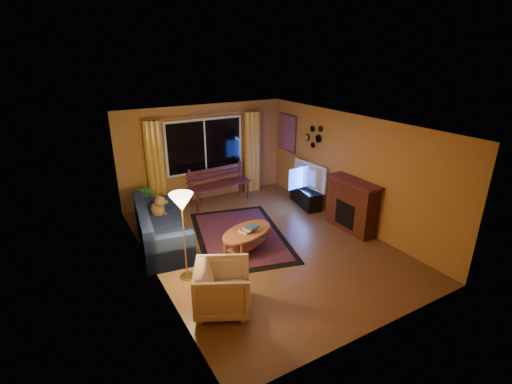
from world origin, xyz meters
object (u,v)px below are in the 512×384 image
armchair (223,286)px  coffee_table (247,241)px  tv_console (305,197)px  sofa (162,226)px  bench (220,194)px  floor_lamp (184,237)px

armchair → coffee_table: 1.83m
tv_console → sofa: bearing=-166.2°
coffee_table → tv_console: (2.43, 1.30, 0.01)m
bench → sofa: size_ratio=0.79×
sofa → coffee_table: bearing=-29.4°
bench → coffee_table: bench is taller
bench → armchair: 4.33m
armchair → floor_lamp: size_ratio=0.53×
bench → floor_lamp: bearing=-130.4°
armchair → floor_lamp: floor_lamp is taller
sofa → coffee_table: sofa is taller
floor_lamp → coffee_table: (1.37, 0.28, -0.58)m
bench → sofa: 2.48m
bench → coffee_table: bearing=-108.8°
bench → armchair: armchair is taller
floor_lamp → tv_console: floor_lamp is taller
sofa → tv_console: (3.81, 0.24, -0.20)m
coffee_table → armchair: bearing=-130.2°
coffee_table → tv_console: tv_console is taller
sofa → tv_console: 3.82m
bench → sofa: bearing=-148.6°
sofa → coffee_table: 1.75m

